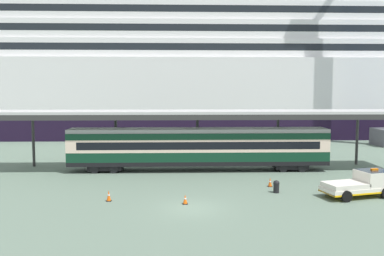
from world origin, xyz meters
The scene contains 9 objects.
ground_plane centered at (0.00, 0.00, 0.00)m, with size 400.00×400.00×0.00m, color #5A6E5F.
cruise_ship centered at (15.91, 49.22, 11.58)m, with size 157.99×26.12×33.37m.
platform_canopy centered at (1.09, 13.20, 5.54)m, with size 41.90×5.15×5.80m.
train_carriage centered at (1.09, 12.78, 2.31)m, with size 24.81×2.81×4.11m.
service_truck centered at (12.69, 2.67, 0.99)m, with size 5.54×3.27×2.02m.
traffic_cone_near centered at (-5.75, 1.94, 0.38)m, with size 0.36×0.36×0.77m.
traffic_cone_mid centered at (6.54, 5.87, 0.36)m, with size 0.36×0.36×0.73m.
traffic_cone_far centered at (-0.40, 1.02, 0.33)m, with size 0.36×0.36×0.67m.
quay_bollard centered at (6.57, 3.89, 0.52)m, with size 0.48×0.48×0.96m.
Camera 1 is at (-0.82, -26.06, 7.68)m, focal length 37.91 mm.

